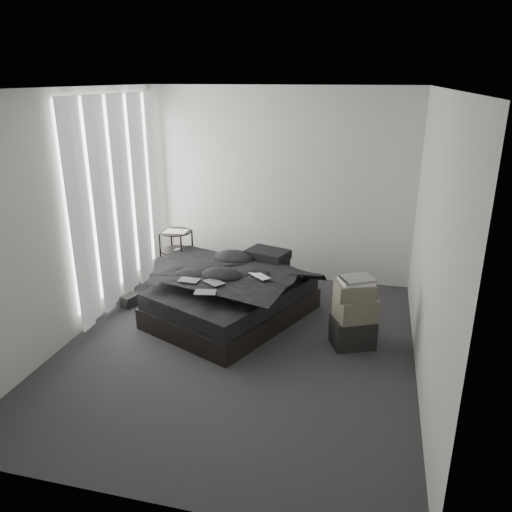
% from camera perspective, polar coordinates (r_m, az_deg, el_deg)
% --- Properties ---
extents(floor, '(3.60, 4.20, 0.01)m').
position_cam_1_polar(floor, '(5.35, -2.10, -10.43)').
color(floor, '#2D2D30').
rests_on(floor, ground).
extents(ceiling, '(3.60, 4.20, 0.01)m').
position_cam_1_polar(ceiling, '(4.63, -2.52, 18.64)').
color(ceiling, white).
rests_on(ceiling, ground).
extents(wall_back, '(3.60, 0.01, 2.60)m').
position_cam_1_polar(wall_back, '(6.81, 2.66, 7.97)').
color(wall_back, silver).
rests_on(wall_back, ground).
extents(wall_front, '(3.60, 0.01, 2.60)m').
position_cam_1_polar(wall_front, '(3.02, -13.55, -8.29)').
color(wall_front, silver).
rests_on(wall_front, ground).
extents(wall_left, '(0.01, 4.20, 2.60)m').
position_cam_1_polar(wall_left, '(5.59, -20.36, 4.12)').
color(wall_left, silver).
rests_on(wall_left, ground).
extents(wall_right, '(0.01, 4.20, 2.60)m').
position_cam_1_polar(wall_right, '(4.68, 19.41, 1.32)').
color(wall_right, silver).
rests_on(wall_right, ground).
extents(window_left, '(0.02, 2.00, 2.30)m').
position_cam_1_polar(window_left, '(6.31, -15.78, 6.76)').
color(window_left, white).
rests_on(window_left, wall_left).
extents(curtain_left, '(0.06, 2.12, 2.48)m').
position_cam_1_polar(curtain_left, '(6.30, -15.32, 6.13)').
color(curtain_left, white).
rests_on(curtain_left, wall_left).
extents(bed, '(1.95, 2.17, 0.24)m').
position_cam_1_polar(bed, '(5.93, -2.73, -5.95)').
color(bed, black).
rests_on(bed, floor).
extents(mattress, '(1.88, 2.10, 0.19)m').
position_cam_1_polar(mattress, '(5.84, -2.76, -4.04)').
color(mattress, black).
rests_on(mattress, bed).
extents(duvet, '(1.81, 1.92, 0.21)m').
position_cam_1_polar(duvet, '(5.73, -3.08, -2.36)').
color(duvet, black).
rests_on(duvet, mattress).
extents(pillow_lower, '(0.64, 0.55, 0.12)m').
position_cam_1_polar(pillow_lower, '(6.30, 0.99, -0.66)').
color(pillow_lower, black).
rests_on(pillow_lower, mattress).
extents(pillow_upper, '(0.58, 0.48, 0.11)m').
position_cam_1_polar(pillow_upper, '(6.21, 1.35, 0.18)').
color(pillow_upper, black).
rests_on(pillow_upper, pillow_lower).
extents(laptop, '(0.33, 0.33, 0.02)m').
position_cam_1_polar(laptop, '(5.55, 0.04, -1.79)').
color(laptop, silver).
rests_on(laptop, duvet).
extents(comic_a, '(0.23, 0.15, 0.01)m').
position_cam_1_polar(comic_a, '(5.54, -7.70, -2.13)').
color(comic_a, black).
rests_on(comic_a, duvet).
extents(comic_b, '(0.27, 0.25, 0.01)m').
position_cam_1_polar(comic_b, '(5.45, -4.83, -2.32)').
color(comic_b, black).
rests_on(comic_b, duvet).
extents(comic_c, '(0.25, 0.19, 0.01)m').
position_cam_1_polar(comic_c, '(5.21, -5.84, -3.39)').
color(comic_c, black).
rests_on(comic_c, duvet).
extents(side_stand, '(0.45, 0.45, 0.76)m').
position_cam_1_polar(side_stand, '(6.80, -9.01, -0.32)').
color(side_stand, black).
rests_on(side_stand, floor).
extents(papers, '(0.31, 0.24, 0.02)m').
position_cam_1_polar(papers, '(6.67, -9.15, 2.78)').
color(papers, white).
rests_on(papers, side_stand).
extents(floor_books, '(0.22, 0.25, 0.15)m').
position_cam_1_polar(floor_books, '(6.42, -14.20, -4.93)').
color(floor_books, black).
rests_on(floor_books, floor).
extents(box_lower, '(0.52, 0.47, 0.31)m').
position_cam_1_polar(box_lower, '(5.42, 10.98, -8.48)').
color(box_lower, black).
rests_on(box_lower, floor).
extents(box_mid, '(0.49, 0.46, 0.24)m').
position_cam_1_polar(box_mid, '(5.29, 11.30, -5.88)').
color(box_mid, '#5C5649').
rests_on(box_mid, box_lower).
extents(box_upper, '(0.46, 0.41, 0.17)m').
position_cam_1_polar(box_upper, '(5.21, 11.23, -3.84)').
color(box_upper, '#5C5649').
rests_on(box_upper, box_mid).
extents(art_book_white, '(0.40, 0.36, 0.03)m').
position_cam_1_polar(art_book_white, '(5.18, 11.39, -2.83)').
color(art_book_white, silver).
rests_on(art_book_white, box_upper).
extents(art_book_snake, '(0.39, 0.37, 0.03)m').
position_cam_1_polar(art_book_snake, '(5.16, 11.55, -2.54)').
color(art_book_snake, silver).
rests_on(art_book_snake, art_book_white).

